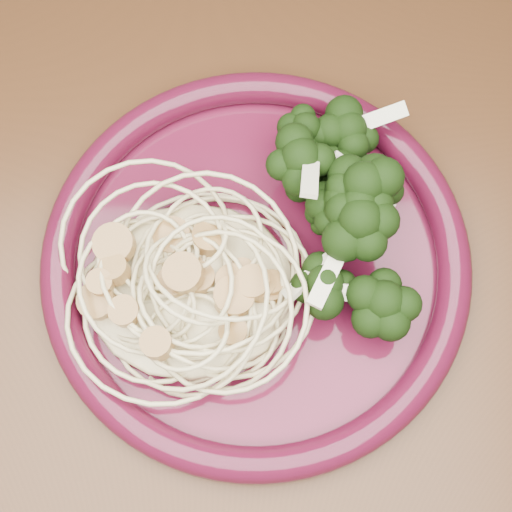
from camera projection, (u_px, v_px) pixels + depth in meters
The scene contains 6 objects.
dining_table at pixel (352, 320), 0.60m from camera, with size 1.20×0.80×0.75m.
dinner_plate at pixel (256, 260), 0.50m from camera, with size 0.40×0.40×0.03m.
spaghetti_pile at pixel (190, 284), 0.48m from camera, with size 0.15×0.13×0.03m, color beige.
scallop_cluster at pixel (185, 266), 0.45m from camera, with size 0.13×0.13×0.04m, color #B38749, non-canonical shape.
broccoli_pile at pixel (336, 214), 0.49m from camera, with size 0.10×0.16×0.05m, color black.
onion_garnish at pixel (341, 193), 0.46m from camera, with size 0.07×0.10×0.06m, color beige, non-canonical shape.
Camera 1 is at (-0.08, -0.15, 1.23)m, focal length 50.00 mm.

